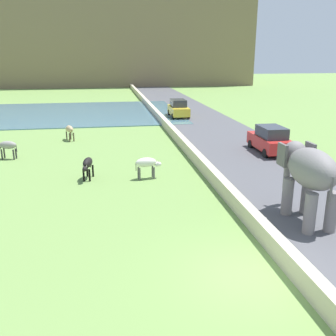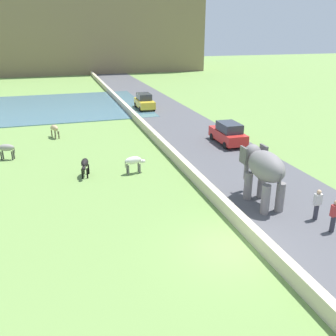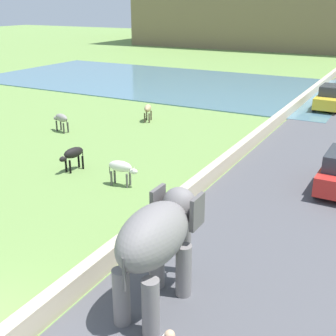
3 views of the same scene
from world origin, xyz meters
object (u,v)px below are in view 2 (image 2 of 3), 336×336
(elephant, at_px, (263,168))
(cow_tan, at_px, (54,128))
(person_trailing, at_px, (334,216))
(cow_black, at_px, (85,164))
(cow_grey, at_px, (6,148))
(cow_white, at_px, (134,161))
(car_red, at_px, (228,133))
(person_beside_elephant, at_px, (317,204))
(car_yellow, at_px, (144,101))

(elephant, distance_m, cow_tan, 19.40)
(person_trailing, distance_m, cow_tan, 23.26)
(cow_black, relative_size, cow_grey, 1.00)
(person_trailing, height_order, cow_white, person_trailing)
(cow_tan, bearing_deg, cow_white, -64.90)
(person_trailing, distance_m, car_red, 14.05)
(elephant, height_order, cow_black, elephant)
(car_red, distance_m, cow_black, 12.26)
(car_red, relative_size, cow_grey, 2.83)
(cow_tan, bearing_deg, person_trailing, -59.45)
(person_beside_elephant, xyz_separation_m, cow_white, (-7.11, 8.71, -0.04))
(elephant, bearing_deg, person_trailing, -65.99)
(cow_black, relative_size, cow_white, 1.01)
(person_trailing, distance_m, cow_black, 14.47)
(elephant, height_order, person_trailing, elephant)
(car_yellow, bearing_deg, person_trailing, -86.90)
(car_yellow, xyz_separation_m, car_red, (3.15, -15.51, 0.00))
(person_trailing, height_order, cow_grey, person_trailing)
(cow_grey, xyz_separation_m, cow_white, (8.14, -5.32, 0.00))
(cow_grey, bearing_deg, cow_tan, 54.69)
(elephant, distance_m, cow_white, 8.45)
(elephant, bearing_deg, car_red, 73.12)
(person_trailing, xyz_separation_m, cow_black, (-10.15, 10.31, -0.04))
(car_yellow, relative_size, cow_black, 2.83)
(person_beside_elephant, distance_m, person_trailing, 1.20)
(elephant, relative_size, car_yellow, 0.86)
(person_beside_elephant, bearing_deg, elephant, 124.38)
(car_yellow, height_order, cow_tan, car_yellow)
(elephant, distance_m, cow_black, 10.95)
(cow_black, height_order, cow_grey, same)
(person_beside_elephant, height_order, cow_tan, person_beside_elephant)
(car_red, bearing_deg, person_trailing, -96.34)
(cow_tan, bearing_deg, car_yellow, 42.74)
(cow_black, xyz_separation_m, cow_grey, (-5.07, 4.92, 0.00))
(car_red, height_order, cow_grey, car_red)
(cow_white, bearing_deg, cow_black, 172.50)
(elephant, height_order, cow_grey, elephant)
(elephant, relative_size, cow_black, 2.44)
(car_yellow, distance_m, cow_grey, 19.72)
(cow_black, bearing_deg, car_yellow, 65.95)
(cow_white, bearing_deg, car_red, 25.19)
(person_trailing, xyz_separation_m, car_yellow, (-1.60, 29.48, 0.03))
(person_trailing, bearing_deg, car_red, 83.66)
(car_yellow, relative_size, car_red, 1.00)
(cow_grey, bearing_deg, car_red, -4.30)
(elephant, bearing_deg, cow_black, 141.82)
(elephant, relative_size, car_red, 0.86)
(cow_black, distance_m, cow_white, 3.10)
(cow_grey, bearing_deg, car_yellow, 46.28)
(elephant, bearing_deg, cow_grey, 139.48)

